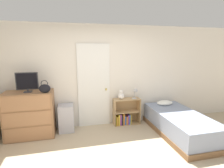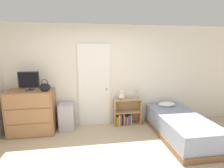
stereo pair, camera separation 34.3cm
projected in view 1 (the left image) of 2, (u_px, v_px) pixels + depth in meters
wall_back at (96, 76)px, 4.42m from camera, size 10.00×0.06×2.55m
door_closed at (94, 86)px, 4.40m from camera, size 0.80×0.09×2.09m
dresser at (30, 114)px, 3.90m from camera, size 1.03×0.55×1.04m
tv at (27, 82)px, 3.75m from camera, size 0.45×0.16×0.43m
handbag at (45, 88)px, 3.69m from camera, size 0.24×0.10×0.27m
storage_bin at (66, 118)px, 4.21m from camera, size 0.36×0.36×0.65m
bookshelf at (125, 115)px, 4.60m from camera, size 0.70×0.27×0.69m
teddy_bear at (121, 95)px, 4.47m from camera, size 0.16×0.16×0.25m
desk_lamp at (135, 91)px, 4.50m from camera, size 0.14×0.14×0.27m
bed at (179, 124)px, 4.05m from camera, size 0.97×1.95×0.61m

